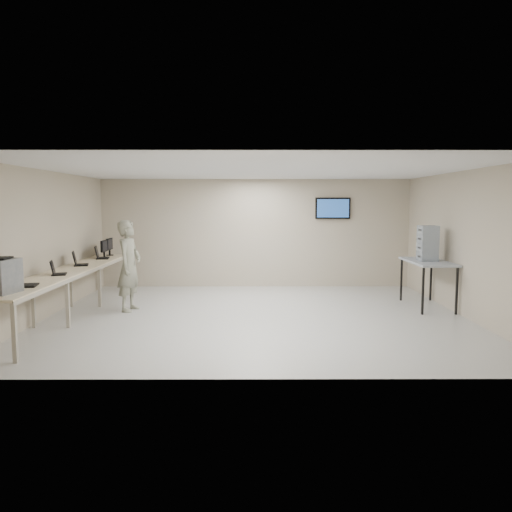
{
  "coord_description": "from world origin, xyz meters",
  "views": [
    {
      "loc": [
        -0.04,
        -9.49,
        2.17
      ],
      "look_at": [
        0.0,
        0.2,
        1.15
      ],
      "focal_mm": 35.0,
      "sensor_mm": 36.0,
      "label": 1
    }
  ],
  "objects_px": {
    "workbench": "(69,274)",
    "equipment_box": "(0,276)",
    "soldier": "(129,266)",
    "side_table": "(428,264)"
  },
  "relations": [
    {
      "from": "workbench",
      "to": "equipment_box",
      "type": "relative_size",
      "value": 12.3
    },
    {
      "from": "workbench",
      "to": "side_table",
      "type": "distance_m",
      "value": 7.24
    },
    {
      "from": "soldier",
      "to": "side_table",
      "type": "bearing_deg",
      "value": -76.15
    },
    {
      "from": "workbench",
      "to": "equipment_box",
      "type": "distance_m",
      "value": 2.49
    },
    {
      "from": "soldier",
      "to": "side_table",
      "type": "distance_m",
      "value": 6.17
    },
    {
      "from": "soldier",
      "to": "side_table",
      "type": "xyz_separation_m",
      "value": [
        6.16,
        0.32,
        -0.01
      ]
    },
    {
      "from": "soldier",
      "to": "workbench",
      "type": "bearing_deg",
      "value": 127.96
    },
    {
      "from": "workbench",
      "to": "soldier",
      "type": "relative_size",
      "value": 3.26
    },
    {
      "from": "workbench",
      "to": "soldier",
      "type": "xyz_separation_m",
      "value": [
        1.02,
        0.52,
        0.09
      ]
    },
    {
      "from": "equipment_box",
      "to": "soldier",
      "type": "relative_size",
      "value": 0.27
    }
  ]
}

